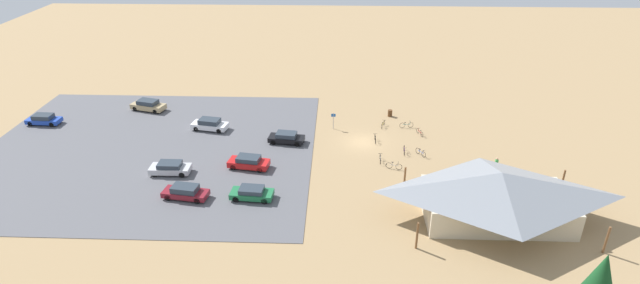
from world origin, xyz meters
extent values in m
plane|color=#9E7F56|center=(0.00, 0.00, 0.00)|extent=(160.00, 160.00, 0.00)
cube|color=#56565B|center=(25.44, 2.87, 0.03)|extent=(38.89, 34.13, 0.05)
cube|color=beige|center=(-11.65, 15.43, 1.32)|extent=(13.07, 6.71, 2.65)
pyramid|color=gray|center=(-11.65, 15.43, 3.78)|extent=(16.27, 9.91, 2.27)
cylinder|color=brown|center=(-19.54, 10.71, 1.32)|extent=(0.20, 0.20, 2.65)
cylinder|color=brown|center=(-3.75, 10.71, 1.32)|extent=(0.20, 0.20, 2.65)
cylinder|color=brown|center=(-19.54, 20.14, 1.32)|extent=(0.20, 0.20, 2.65)
cylinder|color=brown|center=(-3.75, 20.14, 1.32)|extent=(0.20, 0.20, 2.65)
cylinder|color=brown|center=(-3.93, -8.01, 0.45)|extent=(0.60, 0.60, 0.90)
cylinder|color=#99999E|center=(3.69, -3.72, 1.10)|extent=(0.08, 0.08, 2.20)
cube|color=#1959B2|center=(3.69, -3.72, 1.90)|extent=(0.56, 0.04, 0.40)
torus|color=black|center=(-6.23, 2.70, 0.36)|extent=(0.41, 0.63, 0.71)
torus|color=black|center=(-6.79, 3.60, 0.36)|extent=(0.41, 0.63, 0.71)
cylinder|color=#2347B7|center=(-6.51, 3.15, 0.47)|extent=(0.54, 0.84, 0.04)
cylinder|color=#2347B7|center=(-6.41, 2.99, 0.55)|extent=(0.04, 0.04, 0.39)
cube|color=black|center=(-6.41, 2.99, 0.75)|extent=(0.17, 0.21, 0.05)
cylinder|color=#2347B7|center=(-6.74, 3.51, 0.59)|extent=(0.04, 0.04, 0.47)
cylinder|color=black|center=(-6.74, 3.51, 0.83)|extent=(0.42, 0.28, 0.03)
torus|color=black|center=(-5.20, -4.35, 0.35)|extent=(0.71, 0.13, 0.71)
torus|color=black|center=(-6.29, -4.49, 0.35)|extent=(0.71, 0.13, 0.71)
cylinder|color=#197A7F|center=(-5.74, -4.42, 0.47)|extent=(1.01, 0.16, 0.04)
cylinder|color=#197A7F|center=(-5.55, -4.39, 0.55)|extent=(0.04, 0.04, 0.40)
cube|color=black|center=(-5.55, -4.39, 0.76)|extent=(0.21, 0.10, 0.05)
cylinder|color=#197A7F|center=(-6.18, -4.47, 0.61)|extent=(0.04, 0.04, 0.51)
cylinder|color=black|center=(-6.18, -4.47, 0.87)|extent=(0.09, 0.48, 0.03)
torus|color=black|center=(-2.61, 6.31, 0.36)|extent=(0.71, 0.22, 0.73)
torus|color=black|center=(-3.65, 6.59, 0.36)|extent=(0.71, 0.22, 0.73)
cylinder|color=#B7B7BC|center=(-3.13, 6.45, 0.48)|extent=(0.97, 0.29, 0.04)
cylinder|color=#B7B7BC|center=(-2.94, 6.40, 0.59)|extent=(0.04, 0.04, 0.46)
cube|color=black|center=(-2.94, 6.40, 0.82)|extent=(0.21, 0.13, 0.05)
cylinder|color=#B7B7BC|center=(-3.55, 6.56, 0.61)|extent=(0.04, 0.04, 0.50)
cylinder|color=black|center=(-3.55, 6.56, 0.86)|extent=(0.15, 0.47, 0.03)
torus|color=black|center=(-1.73, 5.32, 0.36)|extent=(0.06, 0.71, 0.71)
torus|color=black|center=(-1.76, 4.23, 0.36)|extent=(0.06, 0.71, 0.71)
cylinder|color=silver|center=(-1.74, 4.78, 0.47)|extent=(0.07, 1.00, 0.04)
cylinder|color=silver|center=(-1.74, 4.97, 0.58)|extent=(0.04, 0.04, 0.46)
cube|color=black|center=(-1.74, 4.97, 0.81)|extent=(0.09, 0.20, 0.05)
cylinder|color=silver|center=(-1.76, 4.34, 0.57)|extent=(0.04, 0.04, 0.42)
cylinder|color=black|center=(-1.76, 4.34, 0.78)|extent=(0.48, 0.05, 0.03)
torus|color=black|center=(-2.58, -4.11, 0.33)|extent=(0.26, 0.64, 0.67)
torus|color=black|center=(-2.93, -5.13, 0.33)|extent=(0.26, 0.64, 0.67)
cylinder|color=yellow|center=(-2.75, -4.62, 0.44)|extent=(0.36, 0.95, 0.04)
cylinder|color=yellow|center=(-2.69, -4.44, 0.51)|extent=(0.04, 0.04, 0.35)
cube|color=black|center=(-2.69, -4.44, 0.69)|extent=(0.14, 0.22, 0.05)
cylinder|color=yellow|center=(-2.89, -5.03, 0.54)|extent=(0.04, 0.04, 0.42)
cylinder|color=black|center=(-2.89, -5.03, 0.75)|extent=(0.46, 0.19, 0.03)
torus|color=black|center=(-7.36, -1.83, 0.32)|extent=(0.26, 0.62, 0.64)
torus|color=black|center=(-6.99, -2.83, 0.32)|extent=(0.26, 0.62, 0.64)
cylinder|color=red|center=(-7.17, -2.33, 0.43)|extent=(0.37, 0.94, 0.04)
cylinder|color=red|center=(-7.24, -2.15, 0.50)|extent=(0.04, 0.04, 0.36)
cube|color=black|center=(-7.24, -2.15, 0.68)|extent=(0.14, 0.22, 0.05)
cylinder|color=red|center=(-7.03, -2.73, 0.52)|extent=(0.04, 0.04, 0.40)
cylinder|color=black|center=(-7.03, -2.73, 0.72)|extent=(0.46, 0.19, 0.03)
torus|color=black|center=(-1.47, 0.30, 0.37)|extent=(0.04, 0.74, 0.74)
torus|color=black|center=(-1.47, -0.77, 0.37)|extent=(0.04, 0.74, 0.74)
cylinder|color=black|center=(-1.47, -0.23, 0.49)|extent=(0.04, 0.99, 0.04)
cylinder|color=black|center=(-1.47, -0.04, 0.60)|extent=(0.04, 0.04, 0.46)
cube|color=black|center=(-1.47, -0.04, 0.83)|extent=(0.08, 0.20, 0.05)
cylinder|color=black|center=(-1.47, -0.66, 0.61)|extent=(0.04, 0.04, 0.48)
cylinder|color=black|center=(-1.47, -0.66, 0.85)|extent=(0.48, 0.03, 0.03)
torus|color=black|center=(-4.71, 2.12, 0.37)|extent=(0.10, 0.74, 0.74)
torus|color=black|center=(-4.63, 3.15, 0.37)|extent=(0.10, 0.74, 0.74)
cylinder|color=#722D9E|center=(-4.67, 2.64, 0.50)|extent=(0.11, 0.95, 0.04)
cylinder|color=#722D9E|center=(-4.68, 2.45, 0.60)|extent=(0.04, 0.04, 0.45)
cube|color=black|center=(-4.68, 2.45, 0.82)|extent=(0.10, 0.21, 0.05)
cylinder|color=#722D9E|center=(-4.64, 3.05, 0.63)|extent=(0.04, 0.04, 0.52)
cylinder|color=black|center=(-4.64, 3.05, 0.89)|extent=(0.48, 0.07, 0.03)
cube|color=#BCBCC1|center=(21.11, 8.37, 0.58)|extent=(4.33, 1.88, 0.62)
cube|color=#2D3842|center=(21.11, 8.37, 1.13)|extent=(2.42, 1.65, 0.48)
cylinder|color=black|center=(22.58, 9.19, 0.37)|extent=(0.64, 0.22, 0.64)
cylinder|color=black|center=(22.58, 7.54, 0.37)|extent=(0.64, 0.22, 0.64)
cylinder|color=black|center=(19.64, 9.19, 0.37)|extent=(0.64, 0.22, 0.64)
cylinder|color=black|center=(19.64, 7.55, 0.37)|extent=(0.64, 0.22, 0.64)
cube|color=maroon|center=(18.14, 13.11, 0.55)|extent=(4.73, 2.42, 0.55)
cube|color=#2D3842|center=(18.14, 13.11, 1.12)|extent=(2.74, 1.91, 0.59)
cylinder|color=black|center=(19.77, 13.63, 0.37)|extent=(0.67, 0.32, 0.64)
cylinder|color=black|center=(19.54, 12.12, 0.37)|extent=(0.67, 0.32, 0.64)
cylinder|color=black|center=(16.74, 14.11, 0.37)|extent=(0.67, 0.32, 0.64)
cylinder|color=black|center=(16.50, 12.59, 0.37)|extent=(0.67, 0.32, 0.64)
cube|color=red|center=(12.85, 6.81, 0.60)|extent=(4.68, 2.52, 0.65)
cube|color=#2D3842|center=(12.85, 6.81, 1.18)|extent=(2.71, 1.99, 0.51)
cylinder|color=black|center=(14.47, 7.38, 0.37)|extent=(0.67, 0.32, 0.64)
cylinder|color=black|center=(14.21, 5.78, 0.37)|extent=(0.67, 0.32, 0.64)
cylinder|color=black|center=(11.48, 7.85, 0.37)|extent=(0.67, 0.32, 0.64)
cylinder|color=black|center=(11.23, 6.25, 0.37)|extent=(0.67, 0.32, 0.64)
cube|color=black|center=(9.29, 0.52, 0.56)|extent=(4.46, 2.32, 0.57)
cube|color=#2D3842|center=(9.29, 0.52, 1.11)|extent=(2.57, 1.87, 0.53)
cylinder|color=black|center=(10.83, 1.12, 0.37)|extent=(0.66, 0.30, 0.64)
cylinder|color=black|center=(10.63, -0.45, 0.37)|extent=(0.66, 0.30, 0.64)
cylinder|color=black|center=(7.95, 1.48, 0.37)|extent=(0.66, 0.30, 0.64)
cylinder|color=black|center=(7.75, -0.09, 0.37)|extent=(0.66, 0.30, 0.64)
cube|color=white|center=(19.41, -2.83, 0.59)|extent=(4.80, 2.64, 0.65)
cube|color=#2D3842|center=(19.41, -2.83, 1.21)|extent=(2.80, 2.07, 0.58)
cylinder|color=black|center=(21.08, -2.30, 0.37)|extent=(0.67, 0.33, 0.64)
cylinder|color=black|center=(20.79, -3.91, 0.37)|extent=(0.67, 0.33, 0.64)
cylinder|color=black|center=(18.04, -1.74, 0.37)|extent=(0.67, 0.33, 0.64)
cylinder|color=black|center=(17.75, -3.36, 0.37)|extent=(0.67, 0.33, 0.64)
cube|color=#1E42B2|center=(41.46, -3.68, 0.55)|extent=(4.34, 1.92, 0.56)
cube|color=#2D3842|center=(41.46, -3.68, 1.11)|extent=(2.46, 1.63, 0.56)
cylinder|color=black|center=(42.95, -2.98, 0.37)|extent=(0.65, 0.25, 0.64)
cylinder|color=black|center=(42.88, -4.50, 0.37)|extent=(0.65, 0.25, 0.64)
cylinder|color=black|center=(40.04, -2.86, 0.37)|extent=(0.65, 0.25, 0.64)
cylinder|color=black|center=(39.98, -4.37, 0.37)|extent=(0.65, 0.25, 0.64)
cube|color=#1E6B3D|center=(11.53, 12.99, 0.55)|extent=(4.34, 2.16, 0.56)
cube|color=#2D3842|center=(11.53, 12.99, 1.06)|extent=(2.48, 1.80, 0.46)
cylinder|color=black|center=(13.02, 13.68, 0.37)|extent=(0.66, 0.27, 0.64)
cylinder|color=black|center=(12.89, 12.07, 0.37)|extent=(0.66, 0.27, 0.64)
cylinder|color=black|center=(10.17, 13.91, 0.37)|extent=(0.66, 0.27, 0.64)
cylinder|color=black|center=(10.04, 12.30, 0.37)|extent=(0.66, 0.27, 0.64)
cube|color=tan|center=(29.41, -8.79, 0.62)|extent=(5.05, 3.07, 0.69)
cube|color=#2D3842|center=(29.41, -8.79, 1.25)|extent=(2.99, 2.30, 0.58)
cylinder|color=black|center=(31.18, -8.42, 0.37)|extent=(0.68, 0.38, 0.64)
cylinder|color=black|center=(30.74, -10.01, 0.37)|extent=(0.68, 0.38, 0.64)
cylinder|color=black|center=(28.09, -7.56, 0.37)|extent=(0.68, 0.38, 0.64)
cylinder|color=black|center=(27.65, -9.16, 0.37)|extent=(0.68, 0.38, 0.64)
cube|color=#2D3347|center=(-14.18, 6.45, 0.42)|extent=(0.38, 0.33, 0.83)
cylinder|color=green|center=(-14.18, 6.45, 1.11)|extent=(0.36, 0.36, 0.55)
sphere|color=tan|center=(-14.18, 6.45, 1.51)|extent=(0.24, 0.24, 0.24)
camera|label=1|loc=(3.18, 55.23, 27.71)|focal=28.45mm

